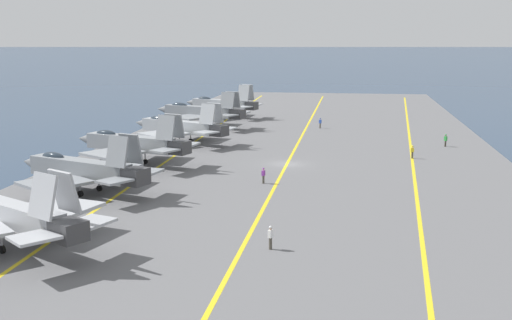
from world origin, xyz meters
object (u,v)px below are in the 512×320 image
object	(u,v)px
parked_jet_seventh	(222,104)
crew_yellow_vest	(412,151)
parked_jet_fourth	(133,143)
parked_jet_fifth	(180,127)
crew_blue_vest	(320,123)
crew_green_vest	(446,140)
parked_jet_sixth	(200,112)
crew_purple_vest	(263,175)
crew_white_vest	(270,236)
parked_jet_third	(82,169)
parked_jet_second	(8,213)

from	to	relation	value
parked_jet_seventh	crew_yellow_vest	size ratio (longest dim) A/B	9.28
parked_jet_fourth	parked_jet_fifth	distance (m)	16.59
parked_jet_seventh	parked_jet_fourth	bearing A→B (deg)	178.63
parked_jet_seventh	crew_blue_vest	bearing A→B (deg)	-122.11
crew_green_vest	parked_jet_fourth	bearing A→B (deg)	116.45
parked_jet_sixth	crew_purple_vest	xyz separation A→B (m)	(-40.31, -16.38, -1.75)
crew_white_vest	crew_blue_vest	bearing A→B (deg)	-0.26
parked_jet_sixth	parked_jet_seventh	world-z (taller)	parked_jet_seventh
parked_jet_third	crew_green_vest	bearing A→B (deg)	-49.50
parked_jet_third	parked_jet_seventh	distance (m)	61.26
parked_jet_fifth	parked_jet_seventh	distance (m)	30.70
crew_purple_vest	crew_green_vest	world-z (taller)	crew_green_vest
crew_yellow_vest	crew_blue_vest	size ratio (longest dim) A/B	0.97
parked_jet_second	parked_jet_third	world-z (taller)	parked_jet_second
parked_jet_seventh	crew_white_vest	xyz separation A→B (m)	(-75.41, -19.04, -1.55)
parked_jet_fourth	crew_white_vest	size ratio (longest dim) A/B	9.16
parked_jet_fifth	parked_jet_sixth	size ratio (longest dim) A/B	0.96
parked_jet_fifth	crew_green_vest	size ratio (longest dim) A/B	9.43
crew_yellow_vest	parked_jet_third	bearing A→B (deg)	124.91
parked_jet_sixth	crew_green_vest	world-z (taller)	parked_jet_sixth
parked_jet_fourth	parked_jet_seventh	size ratio (longest dim) A/B	1.04
parked_jet_sixth	crew_yellow_vest	bearing A→B (deg)	-125.57
crew_green_vest	crew_blue_vest	world-z (taller)	crew_green_vest
crew_green_vest	crew_purple_vest	bearing A→B (deg)	140.32
crew_blue_vest	crew_green_vest	bearing A→B (deg)	-130.86
parked_jet_fifth	crew_yellow_vest	bearing A→B (deg)	-102.50
crew_purple_vest	crew_yellow_vest	xyz separation A→B (m)	(16.70, -16.65, -0.01)
crew_green_vest	parked_jet_seventh	bearing A→B (deg)	53.39
crew_purple_vest	crew_blue_vest	distance (m)	42.53
parked_jet_sixth	crew_yellow_vest	world-z (taller)	parked_jet_sixth
parked_jet_fourth	crew_green_vest	size ratio (longest dim) A/B	9.17
parked_jet_sixth	crew_yellow_vest	size ratio (longest dim) A/B	10.25
parked_jet_third	parked_jet_sixth	distance (m)	47.06
parked_jet_fourth	crew_green_vest	world-z (taller)	parked_jet_fourth
parked_jet_fourth	crew_green_vest	distance (m)	43.31
crew_green_vest	parked_jet_sixth	bearing A→B (deg)	70.28
parked_jet_third	parked_jet_fifth	xyz separation A→B (m)	(30.55, -1.54, 0.02)
parked_jet_fourth	parked_jet_seventh	world-z (taller)	parked_jet_fourth
parked_jet_fourth	crew_blue_vest	distance (m)	40.66
parked_jet_sixth	parked_jet_seventh	size ratio (longest dim) A/B	1.10
parked_jet_second	parked_jet_seventh	size ratio (longest dim) A/B	1.08
parked_jet_fifth	crew_white_vest	xyz separation A→B (m)	(-44.72, -18.84, -1.41)
parked_jet_third	parked_jet_sixth	bearing A→B (deg)	-0.70
parked_jet_sixth	crew_yellow_vest	xyz separation A→B (m)	(-23.61, -33.02, -1.75)
parked_jet_second	crew_white_vest	bearing A→B (deg)	-82.96
parked_jet_seventh	crew_blue_vest	size ratio (longest dim) A/B	8.97
parked_jet_sixth	parked_jet_seventh	bearing A→B (deg)	-3.14
crew_purple_vest	crew_green_vest	size ratio (longest dim) A/B	0.96
parked_jet_fourth	parked_jet_fifth	bearing A→B (deg)	-4.58
parked_jet_seventh	crew_blue_vest	xyz separation A→B (m)	(-12.13, -19.32, -1.57)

